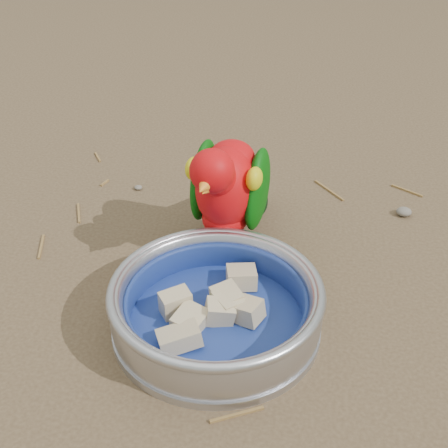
# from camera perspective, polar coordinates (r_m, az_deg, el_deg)

# --- Properties ---
(ground) EXTENTS (60.00, 60.00, 0.00)m
(ground) POSITION_cam_1_polar(r_m,az_deg,el_deg) (0.70, -9.57, -11.69)
(ground) COLOR brown
(food_bowl) EXTENTS (0.24, 0.24, 0.02)m
(food_bowl) POSITION_cam_1_polar(r_m,az_deg,el_deg) (0.72, -0.70, -9.07)
(food_bowl) COLOR #B2B2BA
(food_bowl) RESTS_ON ground
(bowl_wall) EXTENTS (0.24, 0.24, 0.04)m
(bowl_wall) POSITION_cam_1_polar(r_m,az_deg,el_deg) (0.70, -0.72, -7.25)
(bowl_wall) COLOR #B2B2BA
(bowl_wall) RESTS_ON food_bowl
(fruit_wedges) EXTENTS (0.14, 0.14, 0.03)m
(fruit_wedges) POSITION_cam_1_polar(r_m,az_deg,el_deg) (0.70, -0.71, -7.69)
(fruit_wedges) COLOR #C8B187
(fruit_wedges) RESTS_ON food_bowl
(lory_parrot) EXTENTS (0.14, 0.22, 0.17)m
(lory_parrot) POSITION_cam_1_polar(r_m,az_deg,el_deg) (0.79, 0.24, 2.48)
(lory_parrot) COLOR red
(lory_parrot) RESTS_ON ground
(ground_debris) EXTENTS (0.90, 0.80, 0.01)m
(ground_debris) POSITION_cam_1_polar(r_m,az_deg,el_deg) (0.70, -8.51, -11.48)
(ground_debris) COLOR olive
(ground_debris) RESTS_ON ground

